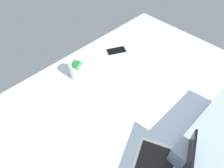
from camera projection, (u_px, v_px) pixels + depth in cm
name	position (u px, v px, depth cm)	size (l,w,h in cm)	color
bed_mattress	(138.00, 116.00, 130.92)	(180.00, 140.00, 18.00)	silver
snack_cup	(76.00, 70.00, 138.11)	(9.07, 9.71, 13.86)	silver
cell_phone	(116.00, 51.00, 160.73)	(6.80, 14.00, 0.80)	black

